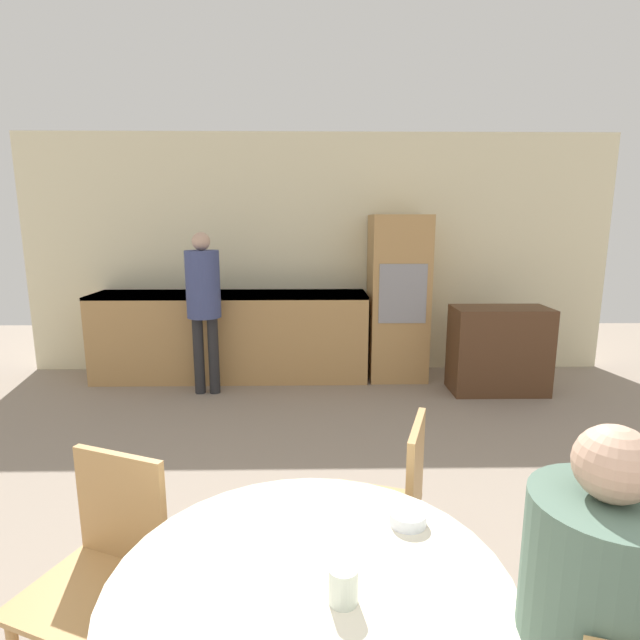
{
  "coord_description": "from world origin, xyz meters",
  "views": [
    {
      "loc": [
        -0.08,
        -0.01,
        1.68
      ],
      "look_at": [
        -0.03,
        3.02,
        1.07
      ],
      "focal_mm": 28.0,
      "sensor_mm": 36.0,
      "label": 1
    }
  ],
  "objects_px": {
    "oven_unit": "(398,298)",
    "chair_far_left": "(105,564)",
    "cup": "(344,585)",
    "sideboard": "(499,350)",
    "chair_far_right": "(390,503)",
    "bowl_near": "(408,518)",
    "person_standing": "(203,295)"
  },
  "relations": [
    {
      "from": "chair_far_left",
      "to": "cup",
      "type": "height_order",
      "value": "chair_far_left"
    },
    {
      "from": "sideboard",
      "to": "chair_far_left",
      "type": "xyz_separation_m",
      "value": [
        -2.57,
        -3.16,
        0.07
      ]
    },
    {
      "from": "sideboard",
      "to": "bowl_near",
      "type": "height_order",
      "value": "sideboard"
    },
    {
      "from": "cup",
      "to": "sideboard",
      "type": "bearing_deg",
      "value": 63.97
    },
    {
      "from": "sideboard",
      "to": "chair_far_right",
      "type": "distance_m",
      "value": 3.18
    },
    {
      "from": "chair_far_left",
      "to": "sideboard",
      "type": "bearing_deg",
      "value": 72.45
    },
    {
      "from": "sideboard",
      "to": "chair_far_left",
      "type": "distance_m",
      "value": 4.08
    },
    {
      "from": "sideboard",
      "to": "cup",
      "type": "distance_m",
      "value": 4.03
    },
    {
      "from": "oven_unit",
      "to": "chair_far_left",
      "type": "xyz_separation_m",
      "value": [
        -1.65,
        -3.68,
        -0.37
      ]
    },
    {
      "from": "chair_far_left",
      "to": "bowl_near",
      "type": "xyz_separation_m",
      "value": [
        1.04,
        -0.12,
        0.25
      ]
    },
    {
      "from": "oven_unit",
      "to": "chair_far_right",
      "type": "height_order",
      "value": "oven_unit"
    },
    {
      "from": "chair_far_left",
      "to": "bowl_near",
      "type": "bearing_deg",
      "value": 14.98
    },
    {
      "from": "oven_unit",
      "to": "chair_far_right",
      "type": "bearing_deg",
      "value": -100.02
    },
    {
      "from": "sideboard",
      "to": "cup",
      "type": "relative_size",
      "value": 9.59
    },
    {
      "from": "oven_unit",
      "to": "bowl_near",
      "type": "xyz_separation_m",
      "value": [
        -0.61,
        -3.8,
        -0.12
      ]
    },
    {
      "from": "cup",
      "to": "person_standing",
      "type": "bearing_deg",
      "value": 107.07
    },
    {
      "from": "chair_far_left",
      "to": "chair_far_right",
      "type": "height_order",
      "value": "same"
    },
    {
      "from": "bowl_near",
      "to": "cup",
      "type": "bearing_deg",
      "value": -124.5
    },
    {
      "from": "oven_unit",
      "to": "sideboard",
      "type": "distance_m",
      "value": 1.15
    },
    {
      "from": "sideboard",
      "to": "cup",
      "type": "xyz_separation_m",
      "value": [
        -1.76,
        -3.61,
        0.35
      ]
    },
    {
      "from": "chair_far_right",
      "to": "cup",
      "type": "height_order",
      "value": "chair_far_right"
    },
    {
      "from": "person_standing",
      "to": "sideboard",
      "type": "bearing_deg",
      "value": -0.13
    },
    {
      "from": "chair_far_left",
      "to": "cup",
      "type": "relative_size",
      "value": 9.03
    },
    {
      "from": "cup",
      "to": "oven_unit",
      "type": "bearing_deg",
      "value": 78.51
    },
    {
      "from": "chair_far_left",
      "to": "person_standing",
      "type": "distance_m",
      "value": 3.22
    },
    {
      "from": "chair_far_right",
      "to": "person_standing",
      "type": "xyz_separation_m",
      "value": [
        -1.36,
        2.8,
        0.48
      ]
    },
    {
      "from": "chair_far_left",
      "to": "person_standing",
      "type": "height_order",
      "value": "person_standing"
    },
    {
      "from": "sideboard",
      "to": "oven_unit",
      "type": "bearing_deg",
      "value": 150.96
    },
    {
      "from": "cup",
      "to": "bowl_near",
      "type": "height_order",
      "value": "cup"
    },
    {
      "from": "oven_unit",
      "to": "cup",
      "type": "bearing_deg",
      "value": -101.49
    },
    {
      "from": "oven_unit",
      "to": "person_standing",
      "type": "height_order",
      "value": "oven_unit"
    },
    {
      "from": "cup",
      "to": "bowl_near",
      "type": "relative_size",
      "value": 0.8
    }
  ]
}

